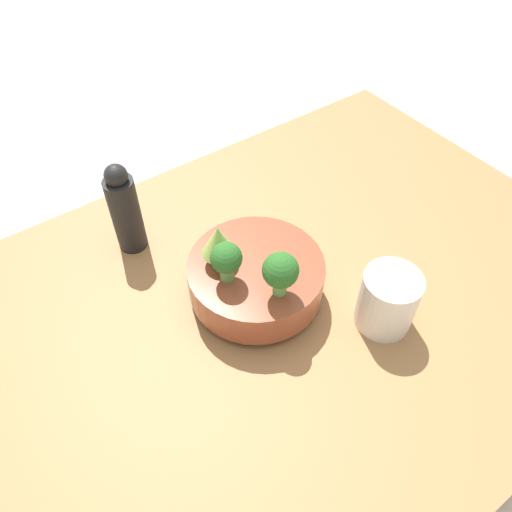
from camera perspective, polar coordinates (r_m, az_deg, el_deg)
ground_plane at (r=0.86m, az=2.54°, el=-7.00°), size 6.00×6.00×0.00m
table at (r=0.84m, az=2.59°, el=-6.10°), size 1.16×0.81×0.05m
bowl at (r=0.79m, az=0.00°, el=-2.48°), size 0.22×0.22×0.07m
romanesco_piece_near at (r=0.74m, az=-4.31°, el=1.56°), size 0.05×0.05×0.07m
broccoli_floret_right at (r=0.72m, az=-3.41°, el=-0.40°), size 0.05×0.05×0.07m
broccoli_floret_back at (r=0.70m, az=2.82°, el=-1.79°), size 0.05×0.05×0.08m
cup at (r=0.78m, az=14.79°, el=-4.94°), size 0.09×0.09×0.10m
pepper_mill at (r=0.87m, az=-14.75°, el=5.12°), size 0.05×0.05×0.18m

